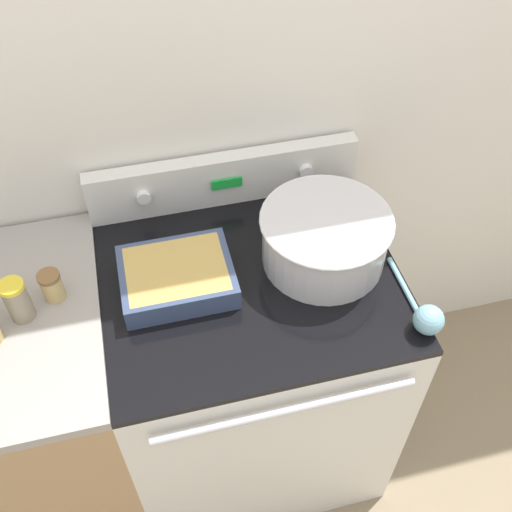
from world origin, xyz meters
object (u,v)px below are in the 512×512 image
(ladle, at_px, (426,317))
(spice_jar_yellow_cap, at_px, (17,300))
(casserole_dish, at_px, (177,276))
(mixing_bowl, at_px, (325,236))
(spice_jar_brown_cap, at_px, (52,286))

(ladle, xyz_separation_m, spice_jar_yellow_cap, (-0.97, 0.26, 0.04))
(casserole_dish, height_order, spice_jar_yellow_cap, spice_jar_yellow_cap)
(mixing_bowl, bearing_deg, spice_jar_brown_cap, 177.45)
(ladle, height_order, spice_jar_brown_cap, spice_jar_brown_cap)
(mixing_bowl, relative_size, casserole_dish, 1.20)
(spice_jar_yellow_cap, bearing_deg, mixing_bowl, 0.92)
(mixing_bowl, height_order, spice_jar_brown_cap, mixing_bowl)
(casserole_dish, relative_size, spice_jar_brown_cap, 3.46)
(mixing_bowl, height_order, ladle, mixing_bowl)
(ladle, bearing_deg, spice_jar_brown_cap, 160.87)
(ladle, distance_m, spice_jar_brown_cap, 0.94)
(ladle, bearing_deg, mixing_bowl, 122.41)
(casserole_dish, xyz_separation_m, ladle, (0.57, -0.28, -0.00))
(casserole_dish, xyz_separation_m, spice_jar_brown_cap, (-0.31, 0.03, 0.02))
(spice_jar_yellow_cap, bearing_deg, spice_jar_brown_cap, 29.72)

